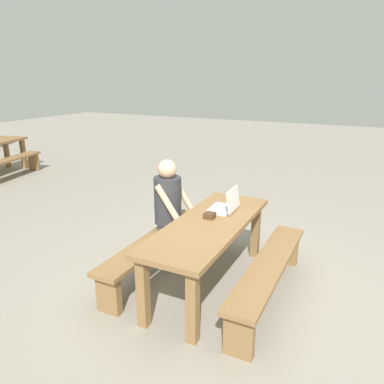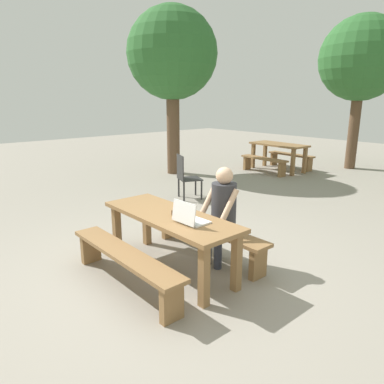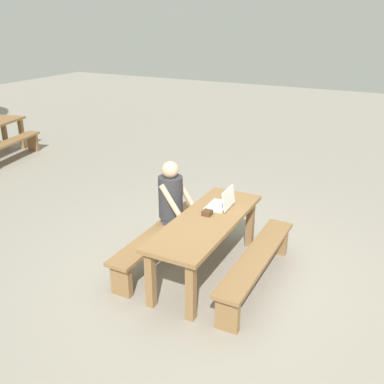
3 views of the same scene
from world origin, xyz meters
name	(u,v)px [view 1 (image 1 of 3)]	position (x,y,z in m)	size (l,w,h in m)	color
ground_plane	(208,285)	(0.00, 0.00, 0.00)	(30.00, 30.00, 0.00)	gray
picnic_table_front	(209,233)	(0.00, 0.00, 0.60)	(1.92, 0.68, 0.72)	olive
bench_near	(269,271)	(0.00, -0.64, 0.32)	(1.89, 0.30, 0.42)	olive
bench_far	(156,245)	(0.00, 0.64, 0.32)	(1.89, 0.30, 0.42)	olive
laptop	(226,205)	(0.39, -0.03, 0.78)	(0.36, 0.29, 0.26)	white
small_pouch	(210,215)	(0.10, 0.04, 0.75)	(0.11, 0.11, 0.06)	#4C331E
person_seated	(170,205)	(0.27, 0.60, 0.72)	(0.42, 0.41, 1.24)	#333847
bench_mid_south	(11,163)	(2.07, 5.59, 0.33)	(1.67, 0.63, 0.44)	olive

